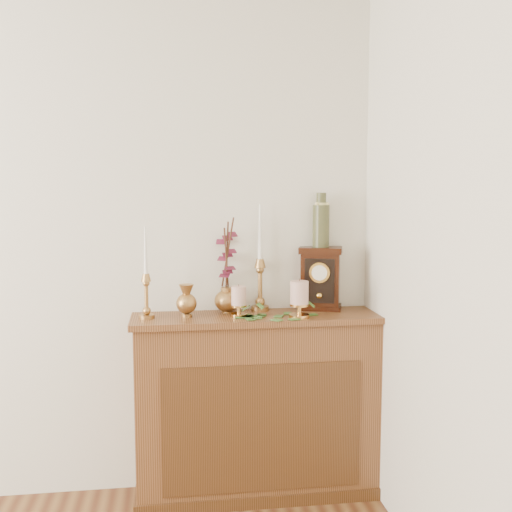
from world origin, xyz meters
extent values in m
cube|color=brown|center=(1.40, 2.10, 0.45)|extent=(1.20, 0.30, 0.90)
cube|color=#553118|center=(1.40, 1.95, 0.41)|extent=(0.96, 0.01, 0.63)
cube|color=brown|center=(1.40, 2.10, 0.92)|extent=(1.24, 0.34, 0.03)
cube|color=#553118|center=(1.40, 2.10, 0.03)|extent=(1.23, 0.33, 0.06)
cylinder|color=tan|center=(0.86, 2.09, 0.94)|extent=(0.07, 0.07, 0.02)
sphere|color=tan|center=(0.86, 2.09, 0.97)|extent=(0.04, 0.04, 0.04)
cylinder|color=tan|center=(0.86, 2.09, 1.03)|extent=(0.02, 0.02, 0.13)
sphere|color=tan|center=(0.86, 2.09, 1.10)|extent=(0.03, 0.03, 0.03)
cone|color=tan|center=(0.86, 2.09, 1.13)|extent=(0.05, 0.05, 0.04)
cone|color=white|center=(0.86, 2.09, 1.26)|extent=(0.02, 0.02, 0.23)
cylinder|color=tan|center=(1.43, 2.20, 0.94)|extent=(0.09, 0.09, 0.02)
sphere|color=tan|center=(1.43, 2.20, 0.98)|extent=(0.05, 0.05, 0.05)
cylinder|color=tan|center=(1.43, 2.20, 1.05)|extent=(0.02, 0.02, 0.16)
sphere|color=tan|center=(1.43, 2.20, 1.14)|extent=(0.04, 0.04, 0.04)
cone|color=tan|center=(1.43, 2.20, 1.17)|extent=(0.06, 0.06, 0.05)
cone|color=white|center=(1.43, 2.20, 1.33)|extent=(0.02, 0.02, 0.28)
cylinder|color=tan|center=(1.05, 2.09, 0.94)|extent=(0.05, 0.05, 0.02)
sphere|color=tan|center=(1.05, 2.09, 1.00)|extent=(0.10, 0.10, 0.10)
cone|color=tan|center=(1.05, 2.09, 1.07)|extent=(0.07, 0.07, 0.05)
cylinder|color=tan|center=(1.26, 2.17, 0.93)|extent=(0.06, 0.06, 0.01)
ellipsoid|color=tan|center=(1.26, 2.17, 0.99)|extent=(0.13, 0.13, 0.11)
cylinder|color=tan|center=(1.26, 2.17, 1.05)|extent=(0.06, 0.06, 0.02)
cylinder|color=#472819|center=(1.25, 2.18, 1.21)|extent=(0.03, 0.08, 0.31)
cylinder|color=#472819|center=(1.26, 2.18, 1.22)|extent=(0.01, 0.07, 0.34)
cylinder|color=#472819|center=(1.26, 2.18, 1.23)|extent=(0.06, 0.11, 0.36)
cylinder|color=gold|center=(1.30, 2.07, 0.94)|extent=(0.08, 0.08, 0.01)
cylinder|color=gold|center=(1.30, 2.07, 0.96)|extent=(0.02, 0.02, 0.04)
cylinder|color=gold|center=(1.30, 2.07, 0.98)|extent=(0.08, 0.08, 0.01)
cylinder|color=beige|center=(1.30, 2.07, 1.03)|extent=(0.07, 0.07, 0.09)
cylinder|color=#472819|center=(1.30, 2.07, 1.08)|extent=(0.00, 0.00, 0.01)
cylinder|color=gold|center=(1.59, 2.00, 0.94)|extent=(0.10, 0.10, 0.02)
cylinder|color=gold|center=(1.59, 2.00, 0.97)|extent=(0.02, 0.02, 0.04)
cylinder|color=gold|center=(1.59, 2.00, 0.99)|extent=(0.09, 0.09, 0.01)
cylinder|color=beige|center=(1.59, 2.00, 1.05)|extent=(0.09, 0.09, 0.11)
cylinder|color=#472819|center=(1.59, 2.00, 1.11)|extent=(0.00, 0.00, 0.01)
cube|color=#3B6727|center=(1.44, 1.98, 0.93)|extent=(0.04, 0.05, 0.00)
cube|color=#3B6727|center=(1.44, 1.99, 0.93)|extent=(0.06, 0.06, 0.00)
cube|color=#3B6727|center=(1.44, 2.07, 0.93)|extent=(0.06, 0.06, 0.00)
cube|color=#3B6727|center=(1.45, 1.98, 0.93)|extent=(0.05, 0.06, 0.00)
cube|color=#3B6727|center=(1.66, 2.03, 0.93)|extent=(0.05, 0.04, 0.00)
cube|color=#3B6727|center=(1.32, 1.97, 0.93)|extent=(0.04, 0.05, 0.00)
cube|color=#3B6727|center=(1.46, 2.06, 0.93)|extent=(0.06, 0.06, 0.00)
cube|color=#3B6727|center=(1.28, 2.04, 0.93)|extent=(0.06, 0.06, 0.00)
cube|color=#3B6727|center=(1.60, 1.99, 0.93)|extent=(0.06, 0.06, 0.00)
cube|color=#3B6727|center=(1.46, 1.98, 0.93)|extent=(0.06, 0.06, 0.00)
cube|color=#3B6727|center=(1.63, 2.04, 0.93)|extent=(0.06, 0.06, 0.00)
cube|color=#3B6727|center=(1.54, 2.02, 0.93)|extent=(0.06, 0.06, 0.00)
cube|color=#3B6727|center=(1.65, 2.07, 0.93)|extent=(0.05, 0.06, 0.00)
cube|color=#3B6727|center=(1.45, 2.06, 0.93)|extent=(0.05, 0.06, 0.00)
cube|color=#3B6727|center=(1.44, 2.09, 0.93)|extent=(0.05, 0.04, 0.00)
cube|color=#3B6727|center=(1.34, 2.03, 0.98)|extent=(0.05, 0.03, 0.03)
cube|color=#3B6727|center=(1.40, 1.97, 1.00)|extent=(0.05, 0.05, 0.03)
cube|color=#3B6727|center=(1.66, 2.02, 0.99)|extent=(0.05, 0.05, 0.03)
cube|color=#36180A|center=(1.74, 2.20, 0.94)|extent=(0.25, 0.21, 0.02)
cube|color=#36180A|center=(1.74, 2.20, 1.08)|extent=(0.23, 0.18, 0.28)
cube|color=#36180A|center=(1.74, 2.20, 1.24)|extent=(0.25, 0.21, 0.03)
cube|color=black|center=(1.72, 2.14, 1.09)|extent=(0.15, 0.05, 0.23)
cylinder|color=gold|center=(1.72, 2.13, 1.13)|extent=(0.10, 0.04, 0.10)
cylinder|color=silver|center=(1.72, 2.13, 1.13)|extent=(0.08, 0.03, 0.08)
sphere|color=gold|center=(1.73, 2.14, 1.01)|extent=(0.03, 0.03, 0.03)
cylinder|color=#183024|center=(1.74, 2.20, 1.36)|extent=(0.09, 0.09, 0.22)
cylinder|color=#183024|center=(1.74, 2.20, 1.50)|extent=(0.05, 0.05, 0.07)
cylinder|color=#D2C679|center=(1.74, 2.20, 1.47)|extent=(0.06, 0.06, 0.02)
camera|label=1|loc=(0.98, -0.79, 1.54)|focal=42.00mm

